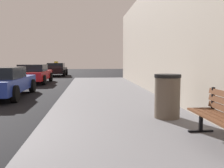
# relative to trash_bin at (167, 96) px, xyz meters

# --- Properties ---
(sidewalk) EXTENTS (4.00, 32.00, 0.15)m
(sidewalk) POSITION_rel_trash_bin_xyz_m (-1.02, -1.67, -0.61)
(sidewalk) COLOR slate
(sidewalk) RESTS_ON ground_plane
(trash_bin) EXTENTS (0.65, 0.65, 1.07)m
(trash_bin) POSITION_rel_trash_bin_xyz_m (0.00, 0.00, 0.00)
(trash_bin) COLOR brown
(trash_bin) RESTS_ON sidewalk
(car_blue) EXTENTS (2.07, 4.58, 1.27)m
(car_blue) POSITION_rel_trash_bin_xyz_m (-5.56, 4.98, -0.04)
(car_blue) COLOR #233899
(car_blue) RESTS_ON ground_plane
(car_red) EXTENTS (2.01, 4.46, 1.27)m
(car_red) POSITION_rel_trash_bin_xyz_m (-5.61, 11.47, -0.04)
(car_red) COLOR red
(car_red) RESTS_ON ground_plane
(car_black) EXTENTS (1.93, 4.08, 1.43)m
(car_black) POSITION_rel_trash_bin_xyz_m (-5.11, 19.42, -0.04)
(car_black) COLOR black
(car_black) RESTS_ON ground_plane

